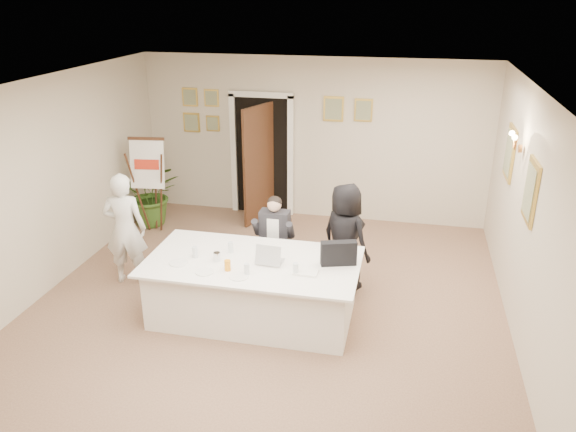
# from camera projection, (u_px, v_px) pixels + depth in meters

# --- Properties ---
(floor) EXTENTS (7.00, 7.00, 0.00)m
(floor) POSITION_uv_depth(u_px,v_px,m) (262.00, 316.00, 7.05)
(floor) COLOR brown
(floor) RESTS_ON ground
(ceiling) EXTENTS (6.00, 7.00, 0.02)m
(ceiling) POSITION_uv_depth(u_px,v_px,m) (258.00, 91.00, 6.00)
(ceiling) COLOR white
(ceiling) RESTS_ON wall_back
(wall_back) EXTENTS (6.00, 0.10, 2.80)m
(wall_back) POSITION_uv_depth(u_px,v_px,m) (313.00, 140.00, 9.69)
(wall_back) COLOR beige
(wall_back) RESTS_ON floor
(wall_front) EXTENTS (6.00, 0.10, 2.80)m
(wall_front) POSITION_uv_depth(u_px,v_px,m) (108.00, 424.00, 3.35)
(wall_front) COLOR beige
(wall_front) RESTS_ON floor
(wall_left) EXTENTS (0.10, 7.00, 2.80)m
(wall_left) POSITION_uv_depth(u_px,v_px,m) (32.00, 194.00, 7.12)
(wall_left) COLOR beige
(wall_left) RESTS_ON floor
(wall_right) EXTENTS (0.10, 7.00, 2.80)m
(wall_right) POSITION_uv_depth(u_px,v_px,m) (534.00, 235.00, 5.92)
(wall_right) COLOR beige
(wall_right) RESTS_ON floor
(doorway) EXTENTS (1.14, 0.86, 2.20)m
(doorway) POSITION_uv_depth(u_px,v_px,m) (261.00, 159.00, 9.84)
(doorway) COLOR black
(doorway) RESTS_ON floor
(pictures_back_wall) EXTENTS (3.40, 0.06, 0.80)m
(pictures_back_wall) POSITION_uv_depth(u_px,v_px,m) (267.00, 112.00, 9.65)
(pictures_back_wall) COLOR gold
(pictures_back_wall) RESTS_ON wall_back
(pictures_right_wall) EXTENTS (0.06, 2.20, 0.80)m
(pictures_right_wall) POSITION_uv_depth(u_px,v_px,m) (518.00, 170.00, 6.89)
(pictures_right_wall) COLOR gold
(pictures_right_wall) RESTS_ON wall_right
(wall_sconce) EXTENTS (0.20, 0.30, 0.24)m
(wall_sconce) POSITION_uv_depth(u_px,v_px,m) (517.00, 142.00, 6.77)
(wall_sconce) COLOR #B7753A
(wall_sconce) RESTS_ON wall_right
(conference_table) EXTENTS (2.58, 1.38, 0.78)m
(conference_table) POSITION_uv_depth(u_px,v_px,m) (253.00, 288.00, 6.91)
(conference_table) COLOR silver
(conference_table) RESTS_ON floor
(seated_man) EXTENTS (0.66, 0.69, 1.27)m
(seated_man) POSITION_uv_depth(u_px,v_px,m) (274.00, 240.00, 7.64)
(seated_man) COLOR black
(seated_man) RESTS_ON floor
(flip_chart) EXTENTS (0.57, 0.39, 1.60)m
(flip_chart) POSITION_uv_depth(u_px,v_px,m) (151.00, 190.00, 9.25)
(flip_chart) COLOR #362311
(flip_chart) RESTS_ON floor
(standing_man) EXTENTS (0.64, 0.48, 1.58)m
(standing_man) POSITION_uv_depth(u_px,v_px,m) (125.00, 229.00, 7.61)
(standing_man) COLOR silver
(standing_man) RESTS_ON floor
(standing_woman) EXTENTS (0.87, 0.80, 1.50)m
(standing_woman) POSITION_uv_depth(u_px,v_px,m) (345.00, 238.00, 7.45)
(standing_woman) COLOR black
(standing_woman) RESTS_ON floor
(potted_palm) EXTENTS (1.22, 1.14, 1.11)m
(potted_palm) POSITION_uv_depth(u_px,v_px,m) (151.00, 194.00, 9.62)
(potted_palm) COLOR #345A1E
(potted_palm) RESTS_ON floor
(laptop) EXTENTS (0.33, 0.36, 0.28)m
(laptop) POSITION_uv_depth(u_px,v_px,m) (270.00, 251.00, 6.68)
(laptop) COLOR #B7BABC
(laptop) RESTS_ON conference_table
(laptop_bag) EXTENTS (0.44, 0.24, 0.30)m
(laptop_bag) POSITION_uv_depth(u_px,v_px,m) (339.00, 253.00, 6.61)
(laptop_bag) COLOR black
(laptop_bag) RESTS_ON conference_table
(paper_stack) EXTENTS (0.28, 0.20, 0.03)m
(paper_stack) POSITION_uv_depth(u_px,v_px,m) (306.00, 272.00, 6.45)
(paper_stack) COLOR white
(paper_stack) RESTS_ON conference_table
(plate_left) EXTENTS (0.26, 0.26, 0.01)m
(plate_left) POSITION_uv_depth(u_px,v_px,m) (179.00, 263.00, 6.69)
(plate_left) COLOR white
(plate_left) RESTS_ON conference_table
(plate_mid) EXTENTS (0.25, 0.25, 0.01)m
(plate_mid) POSITION_uv_depth(u_px,v_px,m) (205.00, 272.00, 6.47)
(plate_mid) COLOR white
(plate_mid) RESTS_ON conference_table
(plate_near) EXTENTS (0.29, 0.29, 0.01)m
(plate_near) POSITION_uv_depth(u_px,v_px,m) (239.00, 276.00, 6.37)
(plate_near) COLOR white
(plate_near) RESTS_ON conference_table
(glass_a) EXTENTS (0.08, 0.08, 0.14)m
(glass_a) POSITION_uv_depth(u_px,v_px,m) (195.00, 252.00, 6.82)
(glass_a) COLOR silver
(glass_a) RESTS_ON conference_table
(glass_b) EXTENTS (0.07, 0.07, 0.14)m
(glass_b) POSITION_uv_depth(u_px,v_px,m) (247.00, 269.00, 6.40)
(glass_b) COLOR silver
(glass_b) RESTS_ON conference_table
(glass_c) EXTENTS (0.07, 0.07, 0.14)m
(glass_c) POSITION_uv_depth(u_px,v_px,m) (296.00, 269.00, 6.41)
(glass_c) COLOR silver
(glass_c) RESTS_ON conference_table
(glass_d) EXTENTS (0.07, 0.07, 0.14)m
(glass_d) POSITION_uv_depth(u_px,v_px,m) (231.00, 247.00, 6.94)
(glass_d) COLOR silver
(glass_d) RESTS_ON conference_table
(oj_glass) EXTENTS (0.08, 0.08, 0.13)m
(oj_glass) POSITION_uv_depth(u_px,v_px,m) (228.00, 265.00, 6.50)
(oj_glass) COLOR orange
(oj_glass) RESTS_ON conference_table
(steel_jug) EXTENTS (0.09, 0.09, 0.11)m
(steel_jug) POSITION_uv_depth(u_px,v_px,m) (217.00, 257.00, 6.73)
(steel_jug) COLOR silver
(steel_jug) RESTS_ON conference_table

